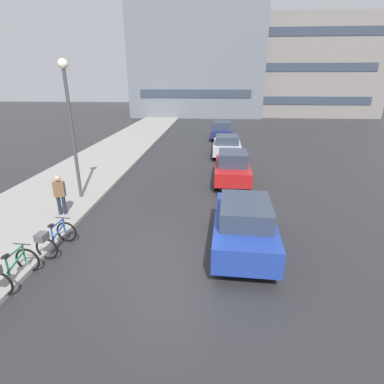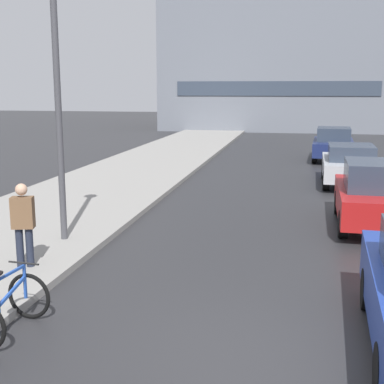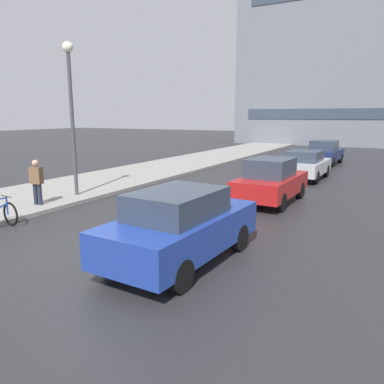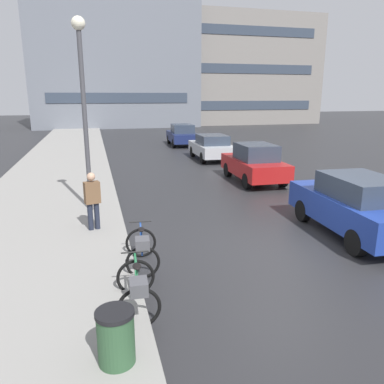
{
  "view_description": "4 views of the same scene",
  "coord_description": "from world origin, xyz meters",
  "px_view_note": "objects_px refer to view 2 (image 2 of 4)",
  "views": [
    {
      "loc": [
        1.38,
        -7.99,
        5.04
      ],
      "look_at": [
        0.7,
        1.65,
        1.45
      ],
      "focal_mm": 28.0,
      "sensor_mm": 36.0,
      "label": 1
    },
    {
      "loc": [
        0.48,
        -6.44,
        3.43
      ],
      "look_at": [
        -1.82,
        5.23,
        1.11
      ],
      "focal_mm": 50.0,
      "sensor_mm": 36.0,
      "label": 2
    },
    {
      "loc": [
        6.42,
        -6.29,
        3.2
      ],
      "look_at": [
        0.8,
        4.01,
        0.8
      ],
      "focal_mm": 35.0,
      "sensor_mm": 36.0,
      "label": 3
    },
    {
      "loc": [
        -4.3,
        -7.67,
        3.69
      ],
      "look_at": [
        -1.49,
        3.05,
        0.82
      ],
      "focal_mm": 35.0,
      "sensor_mm": 36.0,
      "label": 4
    }
  ],
  "objects_px": {
    "car_red": "(375,195)",
    "pedestrian": "(23,223)",
    "car_silver": "(350,164)",
    "streetlamp": "(56,68)",
    "car_navy": "(333,144)",
    "bicycle_second": "(0,305)"
  },
  "relations": [
    {
      "from": "car_red",
      "to": "pedestrian",
      "type": "bearing_deg",
      "value": -144.69
    },
    {
      "from": "car_silver",
      "to": "streetlamp",
      "type": "bearing_deg",
      "value": -127.55
    },
    {
      "from": "car_red",
      "to": "car_silver",
      "type": "bearing_deg",
      "value": 90.44
    },
    {
      "from": "car_silver",
      "to": "streetlamp",
      "type": "relative_size",
      "value": 0.69
    },
    {
      "from": "car_silver",
      "to": "streetlamp",
      "type": "distance_m",
      "value": 11.71
    },
    {
      "from": "car_navy",
      "to": "streetlamp",
      "type": "xyz_separation_m",
      "value": [
        -6.7,
        -15.71,
        3.05
      ]
    },
    {
      "from": "car_red",
      "to": "pedestrian",
      "type": "relative_size",
      "value": 2.35
    },
    {
      "from": "bicycle_second",
      "to": "streetlamp",
      "type": "height_order",
      "value": "streetlamp"
    },
    {
      "from": "car_silver",
      "to": "car_navy",
      "type": "relative_size",
      "value": 0.95
    },
    {
      "from": "pedestrian",
      "to": "streetlamp",
      "type": "bearing_deg",
      "value": 92.53
    },
    {
      "from": "bicycle_second",
      "to": "car_red",
      "type": "height_order",
      "value": "car_red"
    },
    {
      "from": "car_red",
      "to": "car_silver",
      "type": "xyz_separation_m",
      "value": [
        -0.05,
        6.0,
        -0.07
      ]
    },
    {
      "from": "car_red",
      "to": "car_silver",
      "type": "height_order",
      "value": "car_red"
    },
    {
      "from": "bicycle_second",
      "to": "car_silver",
      "type": "xyz_separation_m",
      "value": [
        5.82,
        13.38,
        0.25
      ]
    },
    {
      "from": "car_navy",
      "to": "pedestrian",
      "type": "relative_size",
      "value": 2.47
    },
    {
      "from": "car_red",
      "to": "car_navy",
      "type": "relative_size",
      "value": 0.95
    },
    {
      "from": "bicycle_second",
      "to": "car_navy",
      "type": "relative_size",
      "value": 0.34
    },
    {
      "from": "car_red",
      "to": "pedestrian",
      "type": "height_order",
      "value": "pedestrian"
    },
    {
      "from": "car_navy",
      "to": "car_red",
      "type": "bearing_deg",
      "value": -88.96
    },
    {
      "from": "bicycle_second",
      "to": "car_silver",
      "type": "distance_m",
      "value": 14.59
    },
    {
      "from": "car_silver",
      "to": "streetlamp",
      "type": "xyz_separation_m",
      "value": [
        -6.89,
        -8.96,
        3.08
      ]
    },
    {
      "from": "car_red",
      "to": "streetlamp",
      "type": "xyz_separation_m",
      "value": [
        -6.93,
        -2.96,
        3.02
      ]
    }
  ]
}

